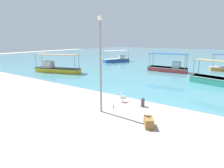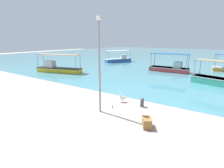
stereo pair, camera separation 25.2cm
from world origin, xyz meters
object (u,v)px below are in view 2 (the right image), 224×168
Objects in this scene: fishing_boat_far_left at (223,81)px; fishing_boat_near_left at (170,68)px; fishing_boat_far_right at (58,68)px; lamp_post at (99,61)px; mooring_bollard at (142,102)px; glass_bottle at (113,107)px; pelican at (122,97)px; cargo_crate at (147,122)px; fishing_boat_near_right at (119,59)px.

fishing_boat_far_left is 9.03m from fishing_boat_near_left.
fishing_boat_far_right is 16.89m from lamp_post.
fishing_boat_far_right is at bearing 160.84° from mooring_bollard.
fishing_boat_far_left is at bearing 62.44° from glass_bottle.
fishing_boat_far_left is 0.89× the size of fishing_boat_far_right.
fishing_boat_near_left is at bearing 142.51° from fishing_boat_far_left.
fishing_boat_far_right is 1.17× the size of lamp_post.
fishing_boat_near_left is at bearing 92.37° from lamp_post.
fishing_boat_near_left reaches higher than glass_bottle.
mooring_bollard is (-4.46, -10.13, -0.19)m from fishing_boat_far_left.
fishing_boat_far_right is 1.24× the size of fishing_boat_near_left.
pelican is at bearing 83.84° from lamp_post.
fishing_boat_near_left is 18.26m from lamp_post.
fishing_boat_far_right is at bearing 155.09° from cargo_crate.
pelican is (1.01, -15.62, -0.22)m from fishing_boat_near_left.
cargo_crate is at bearing -3.96° from lamp_post.
lamp_post reaches higher than fishing_boat_near_left.
lamp_post is (-0.26, -2.41, 3.04)m from pelican.
lamp_post is 9.00× the size of mooring_bollard.
cargo_crate is (18.02, -8.37, -0.34)m from fishing_boat_far_right.
glass_bottle is at bearing -58.45° from fishing_boat_near_right.
lamp_post is at bearing -111.44° from glass_bottle.
fishing_boat_far_right reaches higher than fishing_boat_near_right.
fishing_boat_near_right is at bearing 86.87° from fishing_boat_far_right.
fishing_boat_near_left is 0.95× the size of lamp_post.
mooring_bollard reaches higher than cargo_crate.
fishing_boat_near_left is (12.94, -5.82, 0.02)m from fishing_boat_near_right.
fishing_boat_far_left is 13.07m from glass_bottle.
fishing_boat_near_left reaches higher than fishing_boat_far_right.
pelican is at bearing 179.72° from mooring_bollard.
mooring_bollard is 2.51× the size of glass_bottle.
fishing_boat_far_left is 13.10m from cargo_crate.
lamp_post is 4.70m from cargo_crate.
glass_bottle is (-3.11, 1.19, -0.16)m from cargo_crate.
glass_bottle is at bearing -86.26° from fishing_boat_near_left.
glass_bottle is at bearing -137.48° from mooring_bollard.
fishing_boat_far_left is 11.85m from pelican.
fishing_boat_near_left is 15.65m from pelican.
fishing_boat_far_left reaches higher than mooring_bollard.
pelican reaches higher than cargo_crate.
fishing_boat_near_right is 25.57m from pelican.
lamp_post is (14.54, -8.13, 2.80)m from fishing_boat_far_right.
fishing_boat_far_left is at bearing 77.06° from cargo_crate.
fishing_boat_far_right is at bearing -168.15° from fishing_boat_far_left.
fishing_boat_far_left is at bearing -29.38° from fishing_boat_near_right.
fishing_boat_near_right is at bearing 126.10° from mooring_bollard.
fishing_boat_near_right reaches higher than pelican.
fishing_boat_near_right is at bearing 155.78° from fishing_boat_near_left.
fishing_boat_near_right is 14.19m from fishing_boat_near_left.
mooring_bollard is at bearing 120.06° from cargo_crate.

